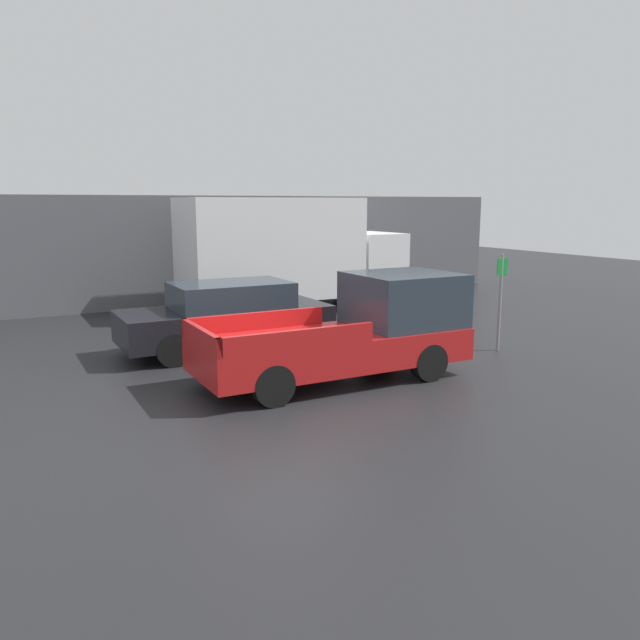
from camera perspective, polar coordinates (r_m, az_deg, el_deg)
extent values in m
plane|color=#232326|center=(11.54, -3.95, -6.46)|extent=(60.00, 60.00, 0.00)
cube|color=#56565B|center=(20.90, -15.69, 5.94)|extent=(28.00, 0.15, 3.63)
cube|color=red|center=(12.00, 1.13, -2.60)|extent=(5.30, 2.01, 0.62)
cube|color=#28333D|center=(12.71, 7.63, 1.91)|extent=(2.01, 1.89, 1.06)
cube|color=red|center=(12.24, -5.93, -0.10)|extent=(2.91, 0.10, 0.34)
cube|color=red|center=(10.53, -1.99, -1.81)|extent=(2.91, 0.10, 0.34)
cube|color=red|center=(10.89, -10.88, -1.57)|extent=(0.10, 2.01, 0.34)
cylinder|color=black|center=(13.64, 5.34, -2.21)|extent=(0.73, 0.26, 0.73)
cylinder|color=black|center=(12.23, 9.92, -3.82)|extent=(0.73, 0.26, 0.73)
cylinder|color=black|center=(12.18, -7.71, -3.81)|extent=(0.73, 0.26, 0.73)
cylinder|color=black|center=(10.59, -4.32, -5.96)|extent=(0.73, 0.26, 0.73)
cube|color=black|center=(14.60, -8.61, -0.26)|extent=(4.80, 1.93, 0.71)
cube|color=#28333D|center=(14.54, -8.15, 2.29)|extent=(2.64, 1.70, 0.58)
cylinder|color=black|center=(15.98, -4.59, -0.33)|extent=(0.71, 0.22, 0.71)
cylinder|color=black|center=(14.45, -1.85, -1.48)|extent=(0.71, 0.22, 0.71)
cylinder|color=black|center=(15.08, -15.02, -1.33)|extent=(0.71, 0.22, 0.71)
cylinder|color=black|center=(13.43, -13.32, -2.70)|extent=(0.71, 0.22, 0.71)
cube|color=white|center=(21.38, 4.54, 5.37)|extent=(1.58, 2.44, 1.93)
cube|color=white|center=(19.61, -4.56, 6.58)|extent=(5.46, 2.56, 3.08)
cylinder|color=black|center=(22.31, 2.29, 3.18)|extent=(0.98, 0.30, 0.98)
cylinder|color=black|center=(20.38, 5.55, 2.43)|extent=(0.98, 0.30, 0.98)
cylinder|color=black|center=(20.43, -8.66, 2.37)|extent=(0.98, 0.30, 0.98)
cylinder|color=black|center=(18.30, -6.26, 1.48)|extent=(0.98, 0.30, 0.98)
cylinder|color=gray|center=(14.95, 16.12, 1.52)|extent=(0.07, 0.07, 2.25)
cube|color=#198C33|center=(14.83, 16.34, 4.66)|extent=(0.30, 0.02, 0.40)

